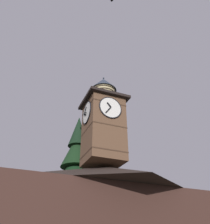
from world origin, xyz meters
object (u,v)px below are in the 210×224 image
(building_main, at_px, (105,215))
(clock_tower, at_px, (103,121))
(pine_tree_behind, at_px, (75,193))
(moon, at_px, (127,208))

(building_main, height_order, clock_tower, clock_tower)
(building_main, bearing_deg, clock_tower, 51.67)
(building_main, relative_size, pine_tree_behind, 1.16)
(clock_tower, distance_m, moon, 35.72)
(pine_tree_behind, distance_m, moon, 32.39)
(building_main, xyz_separation_m, moon, (-17.62, -30.30, 6.05))
(building_main, distance_m, pine_tree_behind, 5.03)
(building_main, height_order, pine_tree_behind, pine_tree_behind)
(building_main, distance_m, moon, 35.57)
(moon, bearing_deg, pine_tree_behind, 54.05)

